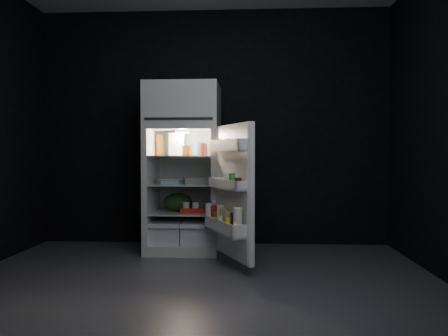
# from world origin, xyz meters

# --- Properties ---
(floor) EXTENTS (4.00, 3.40, 0.00)m
(floor) POSITION_xyz_m (0.00, 0.00, 0.00)
(floor) COLOR #4F4F54
(floor) RESTS_ON ground
(wall_back) EXTENTS (4.00, 0.00, 2.70)m
(wall_back) POSITION_xyz_m (0.00, 1.70, 1.35)
(wall_back) COLOR black
(wall_back) RESTS_ON ground
(wall_front) EXTENTS (4.00, 0.00, 2.70)m
(wall_front) POSITION_xyz_m (0.00, -1.70, 1.35)
(wall_front) COLOR black
(wall_front) RESTS_ON ground
(refrigerator) EXTENTS (0.76, 0.71, 1.78)m
(refrigerator) POSITION_xyz_m (-0.29, 1.32, 0.96)
(refrigerator) COLOR white
(refrigerator) RESTS_ON ground
(fridge_door) EXTENTS (0.48, 0.73, 1.22)m
(fridge_door) POSITION_xyz_m (0.25, 0.60, 0.68)
(fridge_door) COLOR white
(fridge_door) RESTS_ON ground
(milk_jug) EXTENTS (0.17, 0.17, 0.24)m
(milk_jug) POSITION_xyz_m (-0.37, 1.33, 1.15)
(milk_jug) COLOR white
(milk_jug) RESTS_ON refrigerator
(mayo_jar) EXTENTS (0.15, 0.15, 0.14)m
(mayo_jar) POSITION_xyz_m (-0.13, 1.38, 1.10)
(mayo_jar) COLOR #1F4EAA
(mayo_jar) RESTS_ON refrigerator
(jam_jar) EXTENTS (0.12, 0.12, 0.13)m
(jam_jar) POSITION_xyz_m (-0.09, 1.33, 1.09)
(jam_jar) COLOR #32160E
(jam_jar) RESTS_ON refrigerator
(amber_bottle) EXTENTS (0.09, 0.09, 0.22)m
(amber_bottle) POSITION_xyz_m (-0.56, 1.36, 1.14)
(amber_bottle) COLOR #C0771E
(amber_bottle) RESTS_ON refrigerator
(small_carton) EXTENTS (0.10, 0.09, 0.10)m
(small_carton) POSITION_xyz_m (-0.22, 1.14, 1.08)
(small_carton) COLOR orange
(small_carton) RESTS_ON refrigerator
(egg_carton) EXTENTS (0.28, 0.18, 0.07)m
(egg_carton) POSITION_xyz_m (-0.14, 1.18, 0.76)
(egg_carton) COLOR gray
(egg_carton) RESTS_ON refrigerator
(pie) EXTENTS (0.36, 0.36, 0.04)m
(pie) POSITION_xyz_m (-0.43, 1.32, 0.75)
(pie) COLOR tan
(pie) RESTS_ON refrigerator
(flat_package) EXTENTS (0.19, 0.09, 0.04)m
(flat_package) POSITION_xyz_m (-0.39, 1.10, 0.75)
(flat_package) COLOR #7BA7BE
(flat_package) RESTS_ON refrigerator
(wrapped_pkg) EXTENTS (0.15, 0.14, 0.05)m
(wrapped_pkg) POSITION_xyz_m (-0.08, 1.40, 0.75)
(wrapped_pkg) COLOR beige
(wrapped_pkg) RESTS_ON refrigerator
(produce_bag) EXTENTS (0.32, 0.28, 0.20)m
(produce_bag) POSITION_xyz_m (-0.35, 1.29, 0.52)
(produce_bag) COLOR #193815
(produce_bag) RESTS_ON refrigerator
(yogurt_tray) EXTENTS (0.27, 0.19, 0.05)m
(yogurt_tray) POSITION_xyz_m (-0.19, 1.18, 0.45)
(yogurt_tray) COLOR red
(yogurt_tray) RESTS_ON refrigerator
(small_can_red) EXTENTS (0.09, 0.09, 0.09)m
(small_can_red) POSITION_xyz_m (-0.19, 1.41, 0.47)
(small_can_red) COLOR red
(small_can_red) RESTS_ON refrigerator
(small_can_silver) EXTENTS (0.06, 0.06, 0.09)m
(small_can_silver) POSITION_xyz_m (-0.05, 1.43, 0.47)
(small_can_silver) COLOR silver
(small_can_silver) RESTS_ON refrigerator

